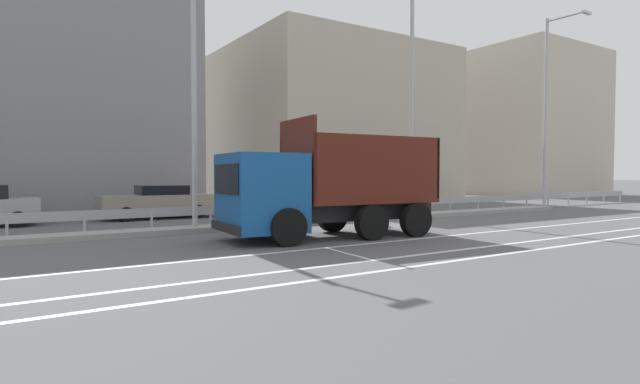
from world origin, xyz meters
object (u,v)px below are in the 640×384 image
object	(u,v)px
dump_truck	(307,195)
median_road_sign	(349,192)
parked_car_2	(159,201)
street_lamp_2	(414,91)
street_lamp_1	(196,98)
street_lamp_3	(549,105)
parked_car_3	(271,198)

from	to	relation	value
dump_truck	median_road_sign	distance (m)	5.54
parked_car_2	street_lamp_2	bearing A→B (deg)	-120.53
street_lamp_1	street_lamp_3	world-z (taller)	street_lamp_3
median_road_sign	parked_car_2	bearing A→B (deg)	136.11
parked_car_3	dump_truck	bearing A→B (deg)	-18.29
street_lamp_1	street_lamp_2	bearing A→B (deg)	-0.41
median_road_sign	street_lamp_1	size ratio (longest dim) A/B	0.29
dump_truck	street_lamp_2	xyz separation A→B (m)	(7.70, 3.50, 4.33)
median_road_sign	street_lamp_1	distance (m)	7.19
median_road_sign	street_lamp_1	bearing A→B (deg)	-179.93
dump_truck	parked_car_2	size ratio (longest dim) A/B	1.43
street_lamp_2	parked_car_2	bearing A→B (deg)	148.20
median_road_sign	street_lamp_2	world-z (taller)	street_lamp_2
parked_car_2	dump_truck	bearing A→B (deg)	-167.65
parked_car_2	street_lamp_3	bearing A→B (deg)	-106.08
street_lamp_3	street_lamp_1	bearing A→B (deg)	179.35
dump_truck	parked_car_2	world-z (taller)	dump_truck
parked_car_3	street_lamp_2	bearing A→B (deg)	39.20
parked_car_3	parked_car_2	bearing A→B (deg)	-90.01
street_lamp_2	parked_car_2	size ratio (longest dim) A/B	2.11
dump_truck	street_lamp_3	xyz separation A→B (m)	(17.59, 3.34, 4.42)
median_road_sign	street_lamp_3	bearing A→B (deg)	-1.00
dump_truck	parked_car_3	world-z (taller)	dump_truck
street_lamp_1	parked_car_2	size ratio (longest dim) A/B	1.65
dump_truck	street_lamp_2	world-z (taller)	street_lamp_2
median_road_sign	street_lamp_3	world-z (taller)	street_lamp_3
dump_truck	parked_car_3	bearing A→B (deg)	-16.52
street_lamp_1	parked_car_3	size ratio (longest dim) A/B	1.79
street_lamp_3	parked_car_2	size ratio (longest dim) A/B	2.14
median_road_sign	parked_car_2	world-z (taller)	median_road_sign
street_lamp_2	street_lamp_3	xyz separation A→B (m)	(9.89, -0.15, 0.09)
median_road_sign	parked_car_3	size ratio (longest dim) A/B	0.52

